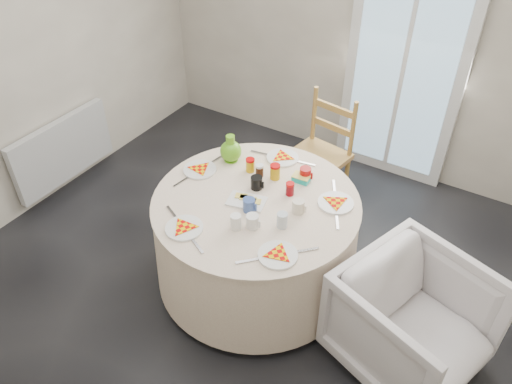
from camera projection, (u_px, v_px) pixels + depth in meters
The scene contains 14 objects.
floor at pixel (239, 285), 3.63m from camera, with size 4.00×4.00×0.00m, color black.
wall_back at pixel (366, 24), 4.15m from camera, with size 4.00×0.02×2.60m, color #BCB5A3.
wall_left at pixel (5, 56), 3.64m from camera, with size 0.02×4.00×2.60m, color #BCB5A3.
glass_door at pixel (406, 65), 4.11m from camera, with size 1.00×0.08×2.10m, color silver.
radiator at pixel (63, 150), 4.32m from camera, with size 0.07×1.00×0.55m, color silver.
table at pixel (256, 240), 3.46m from camera, with size 1.40×1.40×0.71m, color beige.
wooden_chair at pixel (318, 157), 4.08m from camera, with size 0.44×0.42×0.98m, color #AB7543, non-canonical shape.
armchair at pixel (414, 319), 2.92m from camera, with size 0.78×0.73×0.80m, color silver.
place_settings at pixel (256, 196), 3.21m from camera, with size 1.26×1.26×0.02m, color white, non-canonical shape.
jar_cluster at pixel (268, 171), 3.34m from camera, with size 0.41×0.21×0.12m, color brown, non-canonical shape.
butter_tub at pixel (302, 174), 3.37m from camera, with size 0.12×0.08×0.05m, color #11ADA0.
green_pitcher at pixel (230, 144), 3.51m from camera, with size 0.15×0.15×0.20m, color #5AA91B, non-canonical shape.
cheese_platter at pixel (246, 197), 3.20m from camera, with size 0.24×0.16×0.03m, color silver, non-canonical shape.
mugs_glasses at pixel (271, 197), 3.14m from camera, with size 0.59×0.59×0.11m, color gray, non-canonical shape.
Camera 1 is at (1.37, -1.99, 2.79)m, focal length 35.00 mm.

